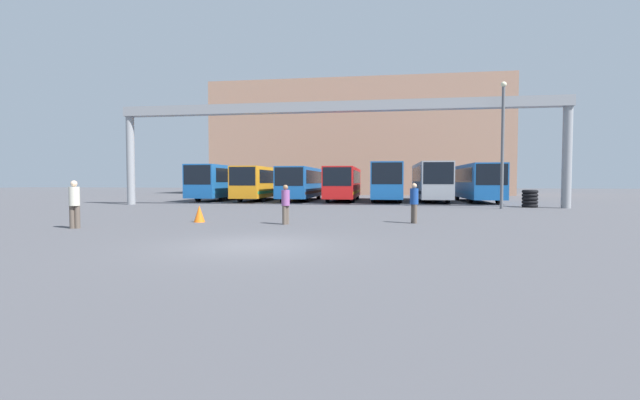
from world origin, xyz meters
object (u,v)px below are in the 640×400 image
bus_slot_5 (430,180)px  pedestrian_near_right (286,203)px  tire_stack (530,199)px  bus_slot_2 (302,182)px  pedestrian_mid_right (74,203)px  bus_slot_6 (476,181)px  bus_slot_1 (262,181)px  lamp_post (503,140)px  bus_slot_0 (224,180)px  bus_slot_4 (386,180)px  traffic_cone (199,214)px  pedestrian_near_center (414,202)px  bus_slot_3 (344,182)px

bus_slot_5 → pedestrian_near_right: (-8.13, -21.79, -1.05)m
pedestrian_near_right → tire_stack: (13.91, 13.71, -0.27)m
bus_slot_2 → pedestrian_mid_right: 24.59m
bus_slot_6 → pedestrian_mid_right: (-19.55, -24.15, -0.88)m
bus_slot_1 → lamp_post: size_ratio=1.38×
tire_stack → lamp_post: size_ratio=0.15×
bus_slot_1 → bus_slot_5: bus_slot_5 is taller
bus_slot_1 → pedestrian_near_right: bearing=-71.4°
bus_slot_0 → pedestrian_near_right: bearing=-63.1°
bus_slot_0 → pedestrian_near_right: bus_slot_0 is taller
bus_slot_1 → bus_slot_6: size_ratio=1.05×
bus_slot_4 → tire_stack: size_ratio=8.77×
lamp_post → pedestrian_mid_right: bearing=-142.9°
bus_slot_6 → traffic_cone: bearing=-127.1°
bus_slot_5 → pedestrian_near_center: (-2.84, -20.51, -1.02)m
bus_slot_1 → lamp_post: 21.52m
bus_slot_0 → bus_slot_6: size_ratio=1.10×
bus_slot_6 → pedestrian_near_right: 24.66m
bus_slot_3 → lamp_post: 15.29m
bus_slot_3 → lamp_post: lamp_post is taller
bus_slot_6 → pedestrian_near_center: 21.35m
bus_slot_6 → traffic_cone: 26.50m
bus_slot_3 → lamp_post: bearing=-42.0°
bus_slot_6 → tire_stack: 8.14m
bus_slot_2 → bus_slot_5: bearing=0.9°
bus_slot_3 → pedestrian_near_right: bus_slot_3 is taller
bus_slot_4 → bus_slot_5: bus_slot_5 is taller
bus_slot_4 → pedestrian_near_right: (-4.26, -21.40, -1.05)m
bus_slot_1 → pedestrian_near_center: size_ratio=6.62×
bus_slot_3 → pedestrian_near_center: bearing=-76.7°
bus_slot_2 → bus_slot_3: size_ratio=0.94×
pedestrian_near_center → traffic_cone: size_ratio=2.30×
bus_slot_5 → pedestrian_mid_right: size_ratio=6.24×
bus_slot_0 → bus_slot_3: bus_slot_0 is taller
pedestrian_near_right → pedestrian_near_center: size_ratio=0.96×
bus_slot_3 → bus_slot_5: bus_slot_5 is taller
lamp_post → bus_slot_2: bearing=147.1°
bus_slot_1 → traffic_cone: 21.67m
bus_slot_2 → traffic_cone: size_ratio=14.81×
pedestrian_near_center → traffic_cone: 9.30m
pedestrian_near_right → bus_slot_1: bearing=45.9°
bus_slot_6 → lamp_post: lamp_post is taller
bus_slot_3 → tire_stack: size_ratio=9.66×
bus_slot_2 → bus_slot_5: (11.60, 0.18, 0.19)m
bus_slot_1 → bus_slot_4: bus_slot_4 is taller
bus_slot_0 → pedestrian_mid_right: (3.64, -24.71, -0.89)m
bus_slot_0 → bus_slot_5: 19.33m
bus_slot_4 → tire_stack: bearing=-38.6°
bus_slot_0 → traffic_cone: bearing=-71.5°
bus_slot_1 → pedestrian_mid_right: size_ratio=6.22×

